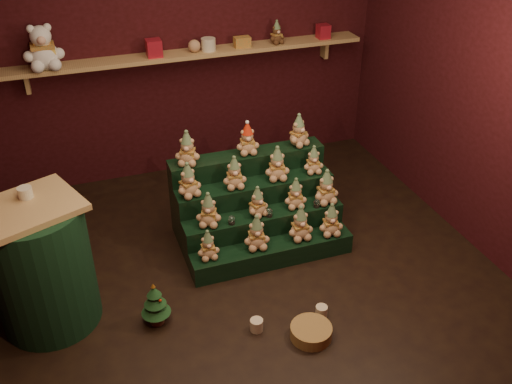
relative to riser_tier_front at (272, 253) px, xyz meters
name	(u,v)px	position (x,y,z in m)	size (l,w,h in m)	color
ground	(251,276)	(-0.23, -0.12, -0.09)	(4.00, 4.00, 0.00)	black
back_wall	(183,39)	(-0.23, 1.93, 1.31)	(4.00, 0.10, 2.80)	black
front_wall	(413,320)	(-0.23, -2.17, 1.31)	(4.00, 0.10, 2.80)	black
right_wall	(493,85)	(1.82, -0.12, 1.31)	(0.10, 4.00, 2.80)	black
back_shelf	(188,55)	(-0.23, 1.75, 1.20)	(3.60, 0.26, 0.24)	tan
riser_tier_front	(272,253)	(0.00, 0.00, 0.00)	(1.40, 0.22, 0.18)	black
riser_tier_midfront	(264,230)	(0.00, 0.22, 0.09)	(1.40, 0.22, 0.36)	black
riser_tier_midback	(255,209)	(0.00, 0.44, 0.18)	(1.40, 0.22, 0.54)	black
riser_tier_back	(247,188)	(0.00, 0.66, 0.27)	(1.40, 0.22, 0.72)	black
teddy_0	(208,245)	(-0.55, 0.02, 0.22)	(0.18, 0.16, 0.25)	tan
teddy_1	(257,232)	(-0.14, 0.02, 0.24)	(0.21, 0.19, 0.30)	tan
teddy_2	(300,223)	(0.25, 0.02, 0.24)	(0.22, 0.19, 0.30)	tan
teddy_3	(331,220)	(0.52, -0.01, 0.23)	(0.21, 0.19, 0.29)	tan
teddy_4	(209,209)	(-0.48, 0.22, 0.42)	(0.21, 0.19, 0.29)	tan
teddy_5	(257,202)	(-0.06, 0.21, 0.40)	(0.19, 0.17, 0.27)	tan
teddy_6	(296,193)	(0.29, 0.23, 0.41)	(0.19, 0.17, 0.27)	tan
teddy_7	(326,187)	(0.57, 0.21, 0.42)	(0.22, 0.20, 0.31)	tan
teddy_8	(188,180)	(-0.59, 0.43, 0.60)	(0.21, 0.19, 0.30)	tan
teddy_9	(234,172)	(-0.19, 0.43, 0.59)	(0.20, 0.18, 0.28)	tan
teddy_10	(277,163)	(0.20, 0.44, 0.60)	(0.22, 0.19, 0.30)	tan
teddy_11	(313,160)	(0.55, 0.44, 0.58)	(0.18, 0.16, 0.25)	tan
teddy_12	(187,148)	(-0.53, 0.64, 0.78)	(0.21, 0.19, 0.30)	tan
teddy_13	(247,139)	(0.01, 0.66, 0.77)	(0.20, 0.18, 0.28)	tan
teddy_14	(299,130)	(0.49, 0.66, 0.78)	(0.21, 0.19, 0.29)	tan
snow_globe_a	(232,220)	(-0.31, 0.16, 0.31)	(0.06, 0.06, 0.08)	black
snow_globe_b	(269,212)	(0.03, 0.16, 0.31)	(0.06, 0.06, 0.08)	black
snow_globe_c	(317,203)	(0.46, 0.16, 0.31)	(0.06, 0.06, 0.08)	black
side_table	(42,266)	(-1.79, -0.08, 0.41)	(0.82, 0.76, 1.01)	tan
table_ornament	(25,193)	(-1.79, 0.02, 0.96)	(0.10, 0.10, 0.08)	beige
mini_christmas_tree	(155,304)	(-1.06, -0.38, 0.09)	(0.22, 0.22, 0.37)	#462419
mug_left	(257,325)	(-0.39, -0.70, -0.04)	(0.10, 0.10, 0.10)	beige
mug_right	(321,311)	(0.12, -0.73, -0.04)	(0.09, 0.09, 0.09)	beige
wicker_basket	(311,332)	(-0.04, -0.90, -0.04)	(0.30, 0.30, 0.09)	#A17941
white_bear	(41,41)	(-1.54, 1.72, 1.48)	(0.35, 0.32, 0.50)	white
brown_bear	(277,32)	(0.68, 1.72, 1.34)	(0.16, 0.14, 0.22)	#51341B
gift_tin_red_a	(154,48)	(-0.56, 1.73, 1.31)	(0.14, 0.14, 0.16)	#AD1A2B
gift_tin_cream	(208,44)	(-0.03, 1.73, 1.29)	(0.14, 0.14, 0.12)	beige
gift_tin_red_b	(323,31)	(1.20, 1.73, 1.30)	(0.12, 0.12, 0.14)	#AD1A2B
shelf_plush_ball	(194,46)	(-0.17, 1.73, 1.29)	(0.12, 0.12, 0.12)	tan
scarf_gift_box	(242,42)	(0.32, 1.73, 1.28)	(0.16, 0.10, 0.10)	orange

